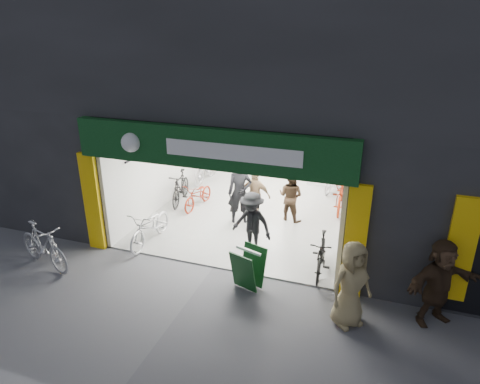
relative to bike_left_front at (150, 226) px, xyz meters
The scene contains 17 objects.
ground 2.18m from the bike_left_front, 16.45° to the right, with size 60.00×60.00×0.00m, color #56565B.
building 6.52m from the bike_left_front, 56.15° to the left, with size 17.00×10.27×8.00m.
bike_left_front is the anchor object (origin of this frame).
bike_left_midfront 2.77m from the bike_left_front, 99.72° to the left, with size 0.50×1.77×1.07m, color black.
bike_left_midback 2.58m from the bike_left_front, 84.82° to the left, with size 0.56×1.60×0.84m, color maroon.
bike_left_back 4.85m from the bike_left_front, 95.53° to the left, with size 0.54×1.90×1.14m, color #ABABAF.
bike_right_front 4.53m from the bike_left_front, ahead, with size 0.47×1.66×1.00m, color black.
bike_right_mid 6.01m from the bike_left_front, 41.00° to the left, with size 0.71×2.04×1.07m, color #99290D.
bike_right_back 6.79m from the bike_left_front, 52.87° to the left, with size 0.47×1.68×1.01m, color silver.
parked_bike 2.61m from the bike_left_front, 134.52° to the right, with size 0.54×1.90×1.14m, color #B5B4B9.
customer_a 2.72m from the bike_left_front, 46.68° to the left, with size 0.70×0.46×1.93m, color black.
customer_b 4.13m from the bike_left_front, 39.13° to the left, with size 0.76×0.59×1.56m, color #372519.
customer_c 2.75m from the bike_left_front, ahead, with size 1.08×0.62×1.68m, color black.
customer_d 3.20m from the bike_left_front, 46.25° to the left, with size 0.93×0.39×1.58m, color #9A7B59.
pedestrian_near 5.58m from the bike_left_front, 16.66° to the right, with size 0.87×0.57×1.79m, color #8F7E53.
pedestrian_far 7.01m from the bike_left_front, ahead, with size 1.68×0.54×1.81m, color #382719.
sandwich_board 3.29m from the bike_left_front, 19.55° to the right, with size 0.77×0.78×0.94m.
Camera 1 is at (3.55, -8.23, 5.63)m, focal length 32.00 mm.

